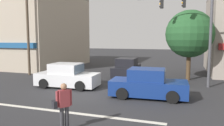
# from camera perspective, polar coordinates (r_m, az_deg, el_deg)

# --- Properties ---
(ground_plane) EXTENTS (120.00, 120.00, 0.00)m
(ground_plane) POSITION_cam_1_polar(r_m,az_deg,el_deg) (13.02, -4.83, -7.85)
(ground_plane) COLOR #2B2B2D
(lane_marking_stripe) EXTENTS (9.00, 0.24, 0.01)m
(lane_marking_stripe) POSITION_cam_1_polar(r_m,az_deg,el_deg) (10.04, -13.02, -12.25)
(lane_marking_stripe) COLOR silver
(lane_marking_stripe) RESTS_ON ground
(building_left_block) EXTENTS (10.22, 11.09, 8.48)m
(building_left_block) POSITION_cam_1_polar(r_m,az_deg,el_deg) (28.23, -20.25, 8.00)
(building_left_block) COLOR tan
(building_left_block) RESTS_ON ground
(street_tree) EXTENTS (3.63, 3.63, 5.39)m
(street_tree) POSITION_cam_1_polar(r_m,az_deg,el_deg) (17.83, 19.60, 7.16)
(street_tree) COLOR #4C3823
(street_tree) RESTS_ON ground
(utility_pole_near_left) EXTENTS (1.40, 0.22, 8.89)m
(utility_pole_near_left) POSITION_cam_1_polar(r_m,az_deg,el_deg) (20.69, -21.20, 9.77)
(utility_pole_near_left) COLOR brown
(utility_pole_near_left) RESTS_ON ground
(utility_pole_far_right) EXTENTS (1.40, 0.22, 8.91)m
(utility_pole_far_right) POSITION_cam_1_polar(r_m,az_deg,el_deg) (20.76, 26.22, 9.56)
(utility_pole_far_right) COLOR brown
(utility_pole_far_right) RESTS_ON ground
(traffic_light_mast) EXTENTS (4.89, 0.29, 6.20)m
(traffic_light_mast) POSITION_cam_1_polar(r_m,az_deg,el_deg) (15.49, 20.83, 9.57)
(traffic_light_mast) COLOR #47474C
(traffic_light_mast) RESTS_ON ground
(sedan_crossing_center) EXTENTS (4.19, 2.06, 1.58)m
(sedan_crossing_center) POSITION_cam_1_polar(r_m,az_deg,el_deg) (12.08, 9.39, -5.56)
(sedan_crossing_center) COLOR navy
(sedan_crossing_center) RESTS_ON ground
(sedan_crossing_rightbound) EXTENTS (1.98, 4.15, 1.58)m
(sedan_crossing_rightbound) POSITION_cam_1_polar(r_m,az_deg,el_deg) (18.58, 3.90, -1.39)
(sedan_crossing_rightbound) COLOR black
(sedan_crossing_rightbound) RESTS_ON ground
(sedan_waiting_far) EXTENTS (4.17, 2.01, 1.58)m
(sedan_waiting_far) POSITION_cam_1_polar(r_m,az_deg,el_deg) (14.77, -11.59, -3.46)
(sedan_waiting_far) COLOR silver
(sedan_waiting_far) RESTS_ON ground
(pedestrian_foreground_with_bag) EXTENTS (0.58, 0.59, 1.67)m
(pedestrian_foreground_with_bag) POSITION_cam_1_polar(r_m,az_deg,el_deg) (7.77, -12.58, -10.41)
(pedestrian_foreground_with_bag) COLOR #333338
(pedestrian_foreground_with_bag) RESTS_ON ground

